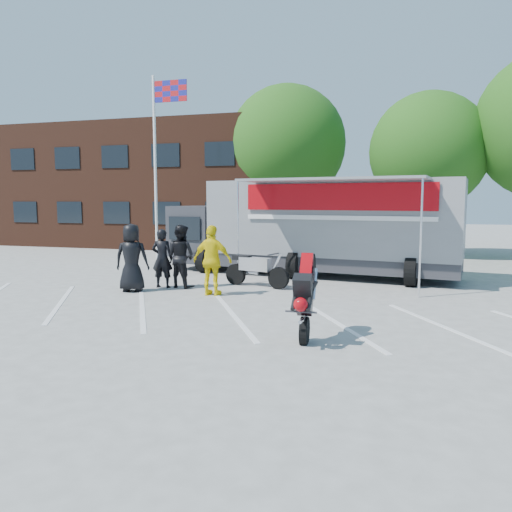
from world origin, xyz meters
The scene contains 13 objects.
ground centered at (0.00, 0.00, 0.00)m, with size 100.00×100.00×0.00m, color #AAAAA4.
parking_bay_lines centered at (0.00, 1.00, 0.01)m, with size 18.00×5.00×0.01m, color white.
office_building centered at (-10.00, 18.00, 3.50)m, with size 18.00×8.00×7.00m, color #4B2518.
flagpole centered at (-6.24, 10.00, 5.05)m, with size 1.61×0.12×8.00m.
tree_left centered at (-2.00, 16.00, 5.57)m, with size 6.12×6.12×8.64m.
tree_mid centered at (5.00, 15.00, 4.94)m, with size 5.44×5.44×7.68m.
transporter_truck centered at (1.07, 7.70, 0.00)m, with size 10.60×5.11×3.37m, color gray, non-canonical shape.
parked_motorcycle centered at (-0.34, 4.79, 0.00)m, with size 0.75×2.26×1.19m, color silver, non-canonical shape.
stunt_bike_rider centered at (2.25, -0.30, 0.00)m, with size 0.74×1.56×1.84m, color black, non-canonical shape.
spectator_leather_a centered at (-3.64, 3.01, 1.00)m, with size 0.98×0.64×2.01m, color black.
spectator_leather_b centered at (-3.09, 3.86, 0.91)m, with size 0.66×0.43×1.81m, color black.
spectator_leather_c centered at (-2.55, 4.04, 0.97)m, with size 0.94×0.73×1.94m, color black.
spectator_hivis centered at (-1.14, 3.10, 1.00)m, with size 1.17×0.49×1.99m, color yellow.
Camera 1 is at (4.01, -9.91, 2.69)m, focal length 35.00 mm.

